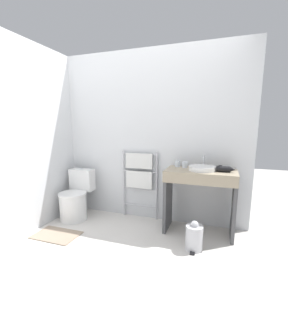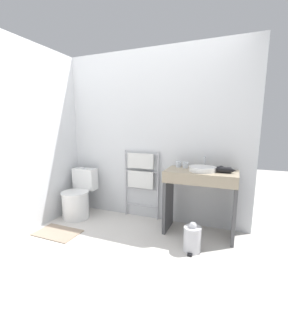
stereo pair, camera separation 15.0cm
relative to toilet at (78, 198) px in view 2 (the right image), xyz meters
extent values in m
plane|color=silver|center=(1.00, -0.88, -0.29)|extent=(12.00, 12.00, 0.00)
cube|color=silver|center=(1.00, 0.43, 0.90)|extent=(2.78, 0.12, 2.38)
cube|color=silver|center=(-0.33, -0.26, 0.90)|extent=(0.12, 1.87, 2.38)
cylinder|color=white|center=(0.00, -0.06, -0.10)|extent=(0.38, 0.38, 0.38)
cylinder|color=white|center=(0.00, -0.06, 0.11)|extent=(0.40, 0.40, 0.02)
cube|color=white|center=(0.00, 0.19, 0.26)|extent=(0.36, 0.17, 0.32)
cylinder|color=silver|center=(0.00, 0.19, 0.42)|extent=(0.05, 0.05, 0.01)
cylinder|color=silver|center=(0.63, 0.34, 0.21)|extent=(0.02, 0.02, 1.00)
cylinder|color=silver|center=(1.15, 0.34, 0.21)|extent=(0.02, 0.02, 1.00)
cylinder|color=silver|center=(0.89, 0.34, -0.11)|extent=(0.52, 0.02, 0.02)
cylinder|color=silver|center=(0.89, 0.34, 0.15)|extent=(0.52, 0.02, 0.02)
cylinder|color=silver|center=(0.89, 0.34, 0.41)|extent=(0.52, 0.02, 0.02)
cylinder|color=silver|center=(0.89, 0.34, 0.67)|extent=(0.52, 0.02, 0.02)
cube|color=silver|center=(0.89, 0.31, 0.57)|extent=(0.40, 0.04, 0.22)
cube|color=white|center=(0.89, 0.31, 0.30)|extent=(0.39, 0.04, 0.25)
cube|color=gray|center=(1.77, 0.12, 0.52)|extent=(0.85, 0.46, 0.03)
cube|color=gray|center=(1.77, -0.10, 0.45)|extent=(0.85, 0.02, 0.10)
cube|color=#4C4C4F|center=(1.36, 0.12, 0.10)|extent=(0.04, 0.39, 0.79)
cube|color=#4C4C4F|center=(2.18, 0.12, 0.10)|extent=(0.04, 0.39, 0.79)
cylinder|color=white|center=(1.79, 0.10, 0.56)|extent=(0.32, 0.32, 0.06)
cylinder|color=silver|center=(1.79, 0.10, 0.58)|extent=(0.26, 0.26, 0.01)
cylinder|color=silver|center=(1.79, 0.29, 0.61)|extent=(0.02, 0.02, 0.16)
cylinder|color=silver|center=(1.79, 0.24, 0.68)|extent=(0.02, 0.09, 0.02)
cylinder|color=silver|center=(1.46, 0.25, 0.57)|extent=(0.07, 0.07, 0.08)
cylinder|color=silver|center=(1.55, 0.22, 0.57)|extent=(0.07, 0.07, 0.08)
cylinder|color=black|center=(2.03, 0.09, 0.57)|extent=(0.15, 0.07, 0.07)
cone|color=black|center=(2.13, 0.09, 0.57)|extent=(0.05, 0.06, 0.06)
cube|color=black|center=(1.99, 0.17, 0.57)|extent=(0.04, 0.09, 0.05)
cylinder|color=silver|center=(1.77, -0.31, -0.15)|extent=(0.19, 0.19, 0.28)
sphere|color=silver|center=(1.77, -0.31, 0.01)|extent=(0.09, 0.09, 0.09)
cube|color=black|center=(1.77, -0.42, -0.28)|extent=(0.05, 0.04, 0.02)
cube|color=gray|center=(0.09, -0.55, -0.28)|extent=(0.56, 0.36, 0.01)
camera|label=1|loc=(1.99, -2.66, 1.07)|focal=24.00mm
camera|label=2|loc=(2.13, -2.60, 1.07)|focal=24.00mm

